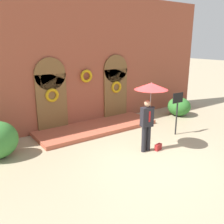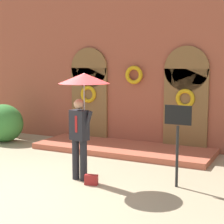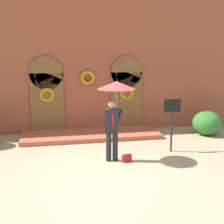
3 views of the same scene
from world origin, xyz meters
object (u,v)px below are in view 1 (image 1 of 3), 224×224
person_with_umbrella (150,97)px  sign_post (177,107)px  handbag (158,147)px  shrub_right (179,106)px

person_with_umbrella → sign_post: (1.97, 0.49, -0.75)m
handbag → shrub_right: size_ratio=0.24×
person_with_umbrella → shrub_right: person_with_umbrella is taller
person_with_umbrella → handbag: size_ratio=8.44×
person_with_umbrella → handbag: (0.31, -0.20, -1.80)m
sign_post → shrub_right: sign_post is taller
handbag → shrub_right: shrub_right is taller
person_with_umbrella → handbag: 1.84m
person_with_umbrella → shrub_right: size_ratio=2.03×
sign_post → shrub_right: (2.20, 1.73, -0.70)m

